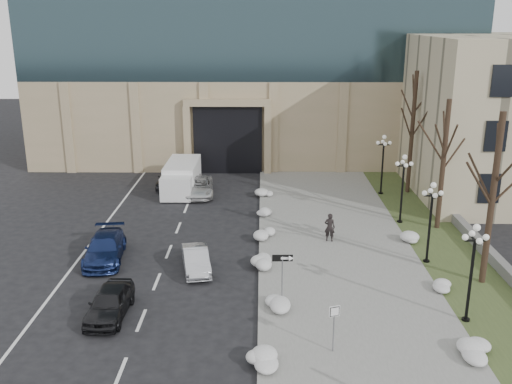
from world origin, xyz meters
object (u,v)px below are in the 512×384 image
(car_e, at_px, (171,178))
(keep_sign, at_px, (334,319))
(lamppost_b, at_px, (431,212))
(lamppost_c, at_px, (403,180))
(lamppost_d, at_px, (383,157))
(car_d, at_px, (198,187))
(car_c, at_px, (105,248))
(pedestrian, at_px, (330,227))
(box_truck, at_px, (181,177))
(lamppost_a, at_px, (473,260))
(car_a, at_px, (110,302))
(car_b, at_px, (196,260))
(one_way_sign, at_px, (286,264))

(car_e, relative_size, keep_sign, 2.04)
(lamppost_b, height_order, lamppost_c, same)
(lamppost_d, bearing_deg, car_e, 172.85)
(lamppost_d, bearing_deg, lamppost_b, -90.00)
(car_d, distance_m, car_e, 3.43)
(car_c, relative_size, lamppost_d, 1.05)
(lamppost_c, relative_size, lamppost_d, 1.00)
(car_c, bearing_deg, lamppost_b, -7.44)
(car_c, bearing_deg, lamppost_d, 28.36)
(lamppost_c, bearing_deg, car_c, -161.14)
(pedestrian, xyz_separation_m, lamppost_d, (5.14, 9.96, 2.07))
(box_truck, relative_size, keep_sign, 3.16)
(lamppost_a, xyz_separation_m, lamppost_d, (0.00, 19.50, 0.00))
(car_a, distance_m, car_b, 6.09)
(car_b, bearing_deg, keep_sign, -62.58)
(lamppost_b, bearing_deg, lamppost_d, 90.00)
(car_d, bearing_deg, lamppost_b, -47.16)
(car_a, xyz_separation_m, one_way_sign, (8.15, 0.93, 1.54))
(car_b, distance_m, car_d, 13.93)
(car_a, relative_size, pedestrian, 2.30)
(car_b, xyz_separation_m, lamppost_d, (12.87, 14.08, 2.44))
(car_c, distance_m, car_d, 13.12)
(car_b, xyz_separation_m, car_c, (-5.35, 1.36, 0.09))
(keep_sign, xyz_separation_m, lamppost_c, (6.35, 15.61, 1.47))
(car_a, bearing_deg, keep_sign, -15.35)
(box_truck, distance_m, keep_sign, 25.00)
(box_truck, xyz_separation_m, lamppost_c, (15.72, -7.57, 2.01))
(car_b, distance_m, pedestrian, 8.77)
(car_d, relative_size, box_truck, 0.71)
(car_a, xyz_separation_m, lamppost_a, (16.30, -0.39, 2.38))
(car_e, distance_m, keep_sign, 26.37)
(car_e, bearing_deg, keep_sign, -63.06)
(keep_sign, relative_size, lamppost_c, 0.46)
(car_d, height_order, box_truck, box_truck)
(lamppost_d, bearing_deg, lamppost_c, -90.00)
(keep_sign, bearing_deg, car_c, 123.62)
(keep_sign, xyz_separation_m, lamppost_a, (6.35, 2.61, 1.47))
(one_way_sign, height_order, lamppost_b, lamppost_b)
(car_c, distance_m, pedestrian, 13.37)
(car_d, bearing_deg, car_b, -89.63)
(car_d, distance_m, lamppost_c, 15.74)
(car_e, distance_m, lamppost_d, 17.05)
(box_truck, bearing_deg, car_d, -40.72)
(lamppost_c, bearing_deg, car_b, -149.50)
(one_way_sign, bearing_deg, keep_sign, -66.61)
(car_a, height_order, lamppost_b, lamppost_b)
(one_way_sign, bearing_deg, car_a, -174.83)
(car_b, bearing_deg, lamppost_c, 18.80)
(car_b, height_order, pedestrian, pedestrian)
(one_way_sign, height_order, lamppost_a, lamppost_a)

